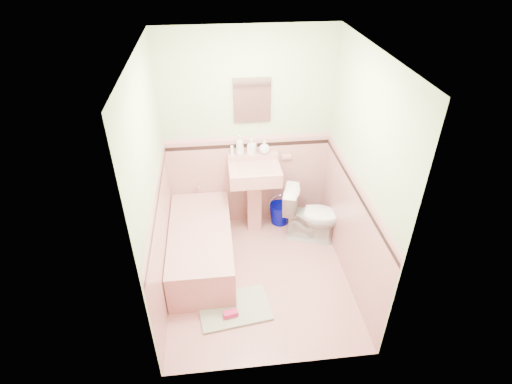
{
  "coord_description": "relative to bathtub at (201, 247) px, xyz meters",
  "views": [
    {
      "loc": [
        -0.4,
        -3.24,
        3.37
      ],
      "look_at": [
        0.0,
        0.25,
        1.0
      ],
      "focal_mm": 28.32,
      "sensor_mm": 36.0,
      "label": 1
    }
  ],
  "objects": [
    {
      "name": "soap_bottle_mid",
      "position": [
        0.67,
        0.71,
        0.9
      ],
      "size": [
        0.12,
        0.12,
        0.2
      ],
      "primitive_type": "imported",
      "rotation": [
        0.0,
        0.0,
        -0.42
      ],
      "color": "#B2B2B2",
      "rests_on": "sink"
    },
    {
      "name": "cap_front",
      "position": [
        0.63,
        -1.41,
        0.99
      ],
      "size": [
        2.0,
        0.0,
        2.0
      ],
      "primitive_type": "plane",
      "rotation": [
        -1.57,
        0.0,
        0.0
      ],
      "color": "#C98C8E",
      "rests_on": "ground"
    },
    {
      "name": "cap_right",
      "position": [
        1.61,
        -0.33,
        1.0
      ],
      "size": [
        0.0,
        2.2,
        2.2
      ],
      "primitive_type": "plane",
      "rotation": [
        1.57,
        0.0,
        -1.57
      ],
      "color": "#C98C8E",
      "rests_on": "ground"
    },
    {
      "name": "sink_faucet",
      "position": [
        0.68,
        0.67,
        0.72
      ],
      "size": [
        0.02,
        0.02,
        0.1
      ],
      "primitive_type": "cylinder",
      "color": "silver",
      "rests_on": "sink"
    },
    {
      "name": "accent_back",
      "position": [
        0.63,
        0.75,
        0.9
      ],
      "size": [
        2.0,
        0.0,
        2.0
      ],
      "primitive_type": "plane",
      "rotation": [
        1.57,
        0.0,
        0.0
      ],
      "color": "black",
      "rests_on": "ground"
    },
    {
      "name": "accent_front",
      "position": [
        0.63,
        -1.41,
        0.9
      ],
      "size": [
        2.0,
        0.0,
        2.0
      ],
      "primitive_type": "plane",
      "rotation": [
        -1.57,
        0.0,
        0.0
      ],
      "color": "black",
      "rests_on": "ground"
    },
    {
      "name": "tub_faucet",
      "position": [
        0.0,
        0.72,
        0.41
      ],
      "size": [
        0.04,
        0.12,
        0.04
      ],
      "primitive_type": "cylinder",
      "rotation": [
        1.57,
        0.0,
        0.0
      ],
      "color": "silver",
      "rests_on": "wall_back"
    },
    {
      "name": "medicine_cabinet",
      "position": [
        0.68,
        0.74,
        1.47
      ],
      "size": [
        0.41,
        0.04,
        0.51
      ],
      "primitive_type": "cube",
      "color": "white",
      "rests_on": "wall_back"
    },
    {
      "name": "wainscot_left",
      "position": [
        -0.36,
        -0.33,
        0.38
      ],
      "size": [
        0.0,
        2.2,
        2.2
      ],
      "primitive_type": "plane",
      "rotation": [
        1.57,
        0.0,
        1.57
      ],
      "color": "tan",
      "rests_on": "ground"
    },
    {
      "name": "tube",
      "position": [
        0.43,
        0.71,
        0.86
      ],
      "size": [
        0.04,
        0.04,
        0.12
      ],
      "primitive_type": "cylinder",
      "rotation": [
        0.0,
        0.0,
        -0.23
      ],
      "color": "white",
      "rests_on": "sink"
    },
    {
      "name": "wall_back",
      "position": [
        0.63,
        0.77,
        1.02
      ],
      "size": [
        2.5,
        0.0,
        2.5
      ],
      "primitive_type": "plane",
      "rotation": [
        1.57,
        0.0,
        0.0
      ],
      "color": "beige",
      "rests_on": "ground"
    },
    {
      "name": "soap_bottle_left",
      "position": [
        0.53,
        0.71,
        0.92
      ],
      "size": [
        0.12,
        0.12,
        0.25
      ],
      "primitive_type": "imported",
      "rotation": [
        0.0,
        0.0,
        0.37
      ],
      "color": "#B2B2B2",
      "rests_on": "sink"
    },
    {
      "name": "ceiling",
      "position": [
        0.63,
        -0.33,
        2.27
      ],
      "size": [
        2.2,
        2.2,
        0.0
      ],
      "primitive_type": "plane",
      "rotation": [
        3.14,
        0.0,
        0.0
      ],
      "color": "white",
      "rests_on": "ground"
    },
    {
      "name": "accent_right",
      "position": [
        1.61,
        -0.33,
        0.89
      ],
      "size": [
        0.0,
        2.2,
        2.2
      ],
      "primitive_type": "plane",
      "rotation": [
        1.57,
        0.0,
        -1.57
      ],
      "color": "black",
      "rests_on": "ground"
    },
    {
      "name": "accent_left",
      "position": [
        -0.35,
        -0.33,
        0.89
      ],
      "size": [
        0.0,
        2.2,
        2.2
      ],
      "primitive_type": "plane",
      "rotation": [
        1.57,
        0.0,
        1.57
      ],
      "color": "black",
      "rests_on": "ground"
    },
    {
      "name": "soap_bottle_right",
      "position": [
        0.82,
        0.71,
        0.88
      ],
      "size": [
        0.16,
        0.16,
        0.17
      ],
      "primitive_type": "imported",
      "rotation": [
        0.0,
        0.0,
        0.29
      ],
      "color": "#B2B2B2",
      "rests_on": "sink"
    },
    {
      "name": "bucket",
      "position": [
        1.03,
        0.65,
        -0.08
      ],
      "size": [
        0.35,
        0.35,
        0.29
      ],
      "primitive_type": null,
      "rotation": [
        0.0,
        0.0,
        -0.24
      ],
      "color": "#000393",
      "rests_on": "floor"
    },
    {
      "name": "cap_left",
      "position": [
        -0.35,
        -0.33,
        1.0
      ],
      "size": [
        0.0,
        2.2,
        2.2
      ],
      "primitive_type": "plane",
      "rotation": [
        1.57,
        0.0,
        1.57
      ],
      "color": "#C98C8E",
      "rests_on": "ground"
    },
    {
      "name": "wall_front",
      "position": [
        0.63,
        -1.43,
        1.02
      ],
      "size": [
        2.5,
        0.0,
        2.5
      ],
      "primitive_type": "plane",
      "rotation": [
        -1.57,
        0.0,
        0.0
      ],
      "color": "beige",
      "rests_on": "ground"
    },
    {
      "name": "wainscot_back",
      "position": [
        0.63,
        0.76,
        0.38
      ],
      "size": [
        2.0,
        0.0,
        2.0
      ],
      "primitive_type": "plane",
      "rotation": [
        1.57,
        0.0,
        0.0
      ],
      "color": "tan",
      "rests_on": "ground"
    },
    {
      "name": "bathtub",
      "position": [
        0.0,
        0.0,
        0.0
      ],
      "size": [
        0.7,
        1.5,
        0.45
      ],
      "primitive_type": "cube",
      "color": "tan",
      "rests_on": "floor"
    },
    {
      "name": "shoe",
      "position": [
        0.28,
        -0.86,
        -0.17
      ],
      "size": [
        0.16,
        0.1,
        0.06
      ],
      "primitive_type": "cube",
      "rotation": [
        0.0,
        0.0,
        0.2
      ],
      "color": "#BF1E59",
      "rests_on": "bath_mat"
    },
    {
      "name": "wainscot_front",
      "position": [
        0.63,
        -1.42,
        0.38
      ],
      "size": [
        2.0,
        0.0,
        2.0
      ],
      "primitive_type": "plane",
      "rotation": [
        -1.57,
        0.0,
        0.0
      ],
      "color": "tan",
      "rests_on": "ground"
    },
    {
      "name": "bath_mat",
      "position": [
        0.33,
        -0.75,
        -0.21
      ],
      "size": [
        0.78,
        0.57,
        0.03
      ],
      "primitive_type": "cube",
      "rotation": [
        0.0,
        0.0,
        0.14
      ],
      "color": "#94A589",
      "rests_on": "floor"
    },
    {
      "name": "toilet",
      "position": [
        1.36,
        0.3,
        0.13
      ],
      "size": [
        0.78,
        0.59,
        0.71
      ],
      "primitive_type": "imported",
      "rotation": [
        0.0,
        0.0,
        1.25
      ],
      "color": "white",
      "rests_on": "floor"
    },
    {
      "name": "cap_back",
      "position": [
        0.63,
        0.75,
        0.99
      ],
      "size": [
        2.0,
        0.0,
        2.0
      ],
      "primitive_type": "plane",
      "rotation": [
        1.57,
        0.0,
        0.0
      ],
      "color": "#C98C8E",
      "rests_on": "ground"
    },
    {
      "name": "soap_dish",
      "position": [
        1.1,
        0.73,
        0.72
      ],
      "size": [
        0.11,
        0.07,
        0.04
      ],
      "primitive_type": "cube",
      "color": "tan",
      "rests_on": "wall_back"
    },
    {
      "name": "wall_left",
      "position": [
        -0.37,
        -0.33,
        1.02
      ],
      "size": [
        0.0,
        2.5,
        2.5
      ],
      "primitive_type": "plane",
      "rotation": [
        1.57,
        0.0,
        1.57
      ],
      "color": "beige",
      "rests_on": "ground"
    },
    {
      "name": "sink",
      "position": [
        0.68,
        0.53,
        0.25
      ],
      "size": [
        0.61,
        0.5,
        0.96
      ],
      "primitive_type": null,
      "color": "tan",
      "rests_on": "floor"
    },
    {
      "name": "wall_right",
      "position": [
        1.63,
        -0.33,
        1.02
      ],
      "size": [
        0.0,
        2.5,
        2.5
      ],
      "primitive_type": "plane",
      "rotation": [
        1.57,
        0.0,
        -1.57
      ],
      "color": "beige",
      "rests_on": "ground"
    },
    {
      "name": "floor",
      "position": [
        0.63,
        -0.33,
        -0.23
      ],
      "size": [
        2.2,
        2.2,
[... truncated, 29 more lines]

